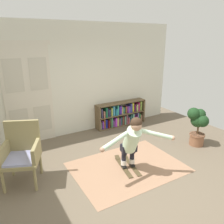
# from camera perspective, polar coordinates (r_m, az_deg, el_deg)

# --- Properties ---
(ground_plane) EXTENTS (7.20, 7.20, 0.00)m
(ground_plane) POSITION_cam_1_polar(r_m,az_deg,el_deg) (4.35, 5.12, -16.62)
(ground_plane) COLOR brown
(back_wall) EXTENTS (6.00, 0.10, 2.90)m
(back_wall) POSITION_cam_1_polar(r_m,az_deg,el_deg) (5.96, -9.20, 8.10)
(back_wall) COLOR silver
(back_wall) RESTS_ON ground
(double_door) EXTENTS (1.22, 0.05, 2.45)m
(double_door) POSITION_cam_1_polar(r_m,az_deg,el_deg) (5.63, -20.62, 4.26)
(double_door) COLOR beige
(double_door) RESTS_ON ground
(rug) EXTENTS (2.17, 1.60, 0.01)m
(rug) POSITION_cam_1_polar(r_m,az_deg,el_deg) (4.67, 4.03, -13.83)
(rug) COLOR #9F765A
(rug) RESTS_ON ground
(bookshelf) EXTENTS (1.57, 0.30, 0.71)m
(bookshelf) POSITION_cam_1_polar(r_m,az_deg,el_deg) (6.62, 2.19, -0.69)
(bookshelf) COLOR brown
(bookshelf) RESTS_ON ground
(wicker_chair) EXTENTS (0.79, 0.79, 1.10)m
(wicker_chair) POSITION_cam_1_polar(r_m,az_deg,el_deg) (4.30, -22.15, -9.40)
(wicker_chair) COLOR #958859
(wicker_chair) RESTS_ON ground
(potted_plant) EXTENTS (0.42, 0.49, 0.94)m
(potted_plant) POSITION_cam_1_polar(r_m,az_deg,el_deg) (5.71, 21.07, -2.44)
(potted_plant) COLOR brown
(potted_plant) RESTS_ON ground
(skis_pair) EXTENTS (0.42, 0.84, 0.07)m
(skis_pair) POSITION_cam_1_polar(r_m,az_deg,el_deg) (4.68, 3.89, -13.45)
(skis_pair) COLOR #4C3E26
(skis_pair) RESTS_ON rug
(person_skier) EXTENTS (1.43, 0.78, 1.10)m
(person_skier) POSITION_cam_1_polar(r_m,az_deg,el_deg) (4.20, 5.19, -7.02)
(person_skier) COLOR white
(person_skier) RESTS_ON skis_pair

